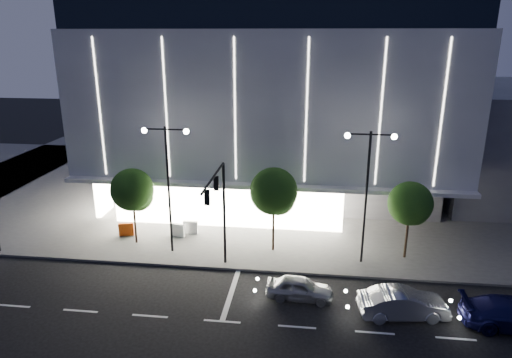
{
  "coord_description": "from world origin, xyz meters",
  "views": [
    {
      "loc": [
        6.34,
        -22.03,
        14.68
      ],
      "look_at": [
        2.66,
        8.06,
        5.0
      ],
      "focal_mm": 32.0,
      "sensor_mm": 36.0,
      "label": 1
    }
  ],
  "objects_px": {
    "street_lamp_east": "(367,179)",
    "barrier_a": "(126,229)",
    "tree_right": "(410,206)",
    "barrier_b": "(190,227)",
    "tree_left": "(133,192)",
    "tree_mid": "(274,194)",
    "barrier_d": "(178,230)",
    "traffic_mast": "(219,201)",
    "car_lead": "(300,288)",
    "street_lamp_west": "(168,172)",
    "car_second": "(403,304)"
  },
  "relations": [
    {
      "from": "tree_left",
      "to": "barrier_b",
      "type": "xyz_separation_m",
      "value": [
        3.51,
        1.94,
        -3.38
      ]
    },
    {
      "from": "street_lamp_west",
      "to": "car_lead",
      "type": "height_order",
      "value": "street_lamp_west"
    },
    {
      "from": "street_lamp_east",
      "to": "barrier_b",
      "type": "distance_m",
      "value": 13.87
    },
    {
      "from": "tree_right",
      "to": "barrier_a",
      "type": "bearing_deg",
      "value": 177.11
    },
    {
      "from": "car_lead",
      "to": "barrier_a",
      "type": "bearing_deg",
      "value": 66.29
    },
    {
      "from": "tree_left",
      "to": "barrier_d",
      "type": "bearing_deg",
      "value": 26.94
    },
    {
      "from": "car_second",
      "to": "car_lead",
      "type": "bearing_deg",
      "value": 71.36
    },
    {
      "from": "car_lead",
      "to": "car_second",
      "type": "relative_size",
      "value": 0.82
    },
    {
      "from": "street_lamp_west",
      "to": "barrier_b",
      "type": "relative_size",
      "value": 8.18
    },
    {
      "from": "barrier_b",
      "to": "tree_right",
      "type": "bearing_deg",
      "value": -7.34
    },
    {
      "from": "car_lead",
      "to": "barrier_d",
      "type": "relative_size",
      "value": 3.54
    },
    {
      "from": "tree_mid",
      "to": "car_lead",
      "type": "xyz_separation_m",
      "value": [
        2.01,
        -5.76,
        -3.67
      ]
    },
    {
      "from": "traffic_mast",
      "to": "barrier_d",
      "type": "distance_m",
      "value": 7.94
    },
    {
      "from": "tree_right",
      "to": "car_lead",
      "type": "height_order",
      "value": "tree_right"
    },
    {
      "from": "tree_left",
      "to": "barrier_a",
      "type": "bearing_deg",
      "value": 139.65
    },
    {
      "from": "car_lead",
      "to": "barrier_b",
      "type": "relative_size",
      "value": 3.54
    },
    {
      "from": "barrier_d",
      "to": "tree_left",
      "type": "bearing_deg",
      "value": -141.34
    },
    {
      "from": "car_lead",
      "to": "barrier_d",
      "type": "height_order",
      "value": "car_lead"
    },
    {
      "from": "street_lamp_east",
      "to": "tree_right",
      "type": "relative_size",
      "value": 1.63
    },
    {
      "from": "barrier_b",
      "to": "barrier_d",
      "type": "xyz_separation_m",
      "value": [
        -0.84,
        -0.58,
        0.0
      ]
    },
    {
      "from": "tree_left",
      "to": "barrier_d",
      "type": "relative_size",
      "value": 5.2
    },
    {
      "from": "street_lamp_west",
      "to": "barrier_d",
      "type": "distance_m",
      "value": 5.82
    },
    {
      "from": "tree_right",
      "to": "barrier_b",
      "type": "bearing_deg",
      "value": 172.87
    },
    {
      "from": "barrier_d",
      "to": "barrier_b",
      "type": "bearing_deg",
      "value": 46.45
    },
    {
      "from": "tree_left",
      "to": "car_lead",
      "type": "relative_size",
      "value": 1.47
    },
    {
      "from": "traffic_mast",
      "to": "tree_left",
      "type": "height_order",
      "value": "traffic_mast"
    },
    {
      "from": "traffic_mast",
      "to": "barrier_b",
      "type": "distance_m",
      "value": 7.92
    },
    {
      "from": "traffic_mast",
      "to": "car_second",
      "type": "bearing_deg",
      "value": -16.63
    },
    {
      "from": "tree_right",
      "to": "tree_mid",
      "type": "bearing_deg",
      "value": 180.0
    },
    {
      "from": "car_second",
      "to": "barrier_a",
      "type": "bearing_deg",
      "value": 59.74
    },
    {
      "from": "tree_left",
      "to": "barrier_a",
      "type": "distance_m",
      "value": 3.73
    },
    {
      "from": "street_lamp_west",
      "to": "barrier_d",
      "type": "xyz_separation_m",
      "value": [
        -0.3,
        2.38,
        -5.31
      ]
    },
    {
      "from": "tree_mid",
      "to": "car_second",
      "type": "distance_m",
      "value": 10.84
    },
    {
      "from": "street_lamp_east",
      "to": "tree_mid",
      "type": "xyz_separation_m",
      "value": [
        -5.97,
        1.02,
        -1.62
      ]
    },
    {
      "from": "street_lamp_west",
      "to": "barrier_d",
      "type": "bearing_deg",
      "value": 97.18
    },
    {
      "from": "tree_mid",
      "to": "barrier_b",
      "type": "distance_m",
      "value": 7.71
    },
    {
      "from": "tree_right",
      "to": "car_lead",
      "type": "relative_size",
      "value": 1.42
    },
    {
      "from": "street_lamp_east",
      "to": "barrier_a",
      "type": "bearing_deg",
      "value": 173.23
    },
    {
      "from": "street_lamp_east",
      "to": "barrier_a",
      "type": "relative_size",
      "value": 8.18
    },
    {
      "from": "street_lamp_west",
      "to": "tree_mid",
      "type": "bearing_deg",
      "value": 8.26
    },
    {
      "from": "tree_left",
      "to": "street_lamp_west",
      "type": "bearing_deg",
      "value": -18.94
    },
    {
      "from": "street_lamp_west",
      "to": "barrier_d",
      "type": "relative_size",
      "value": 8.18
    },
    {
      "from": "street_lamp_west",
      "to": "tree_mid",
      "type": "xyz_separation_m",
      "value": [
        7.03,
        1.02,
        -1.62
      ]
    },
    {
      "from": "car_second",
      "to": "barrier_a",
      "type": "relative_size",
      "value": 4.33
    },
    {
      "from": "traffic_mast",
      "to": "car_lead",
      "type": "distance_m",
      "value": 6.98
    },
    {
      "from": "tree_right",
      "to": "barrier_d",
      "type": "xyz_separation_m",
      "value": [
        -16.33,
        1.36,
        -3.23
      ]
    },
    {
      "from": "tree_mid",
      "to": "tree_right",
      "type": "distance_m",
      "value": 9.01
    },
    {
      "from": "tree_left",
      "to": "barrier_d",
      "type": "distance_m",
      "value": 4.52
    },
    {
      "from": "tree_mid",
      "to": "car_lead",
      "type": "height_order",
      "value": "tree_mid"
    },
    {
      "from": "tree_mid",
      "to": "barrier_a",
      "type": "bearing_deg",
      "value": 174.8
    }
  ]
}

